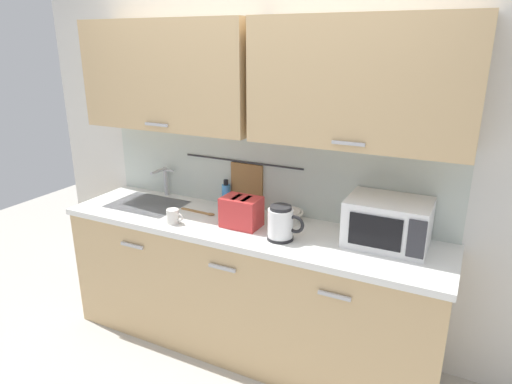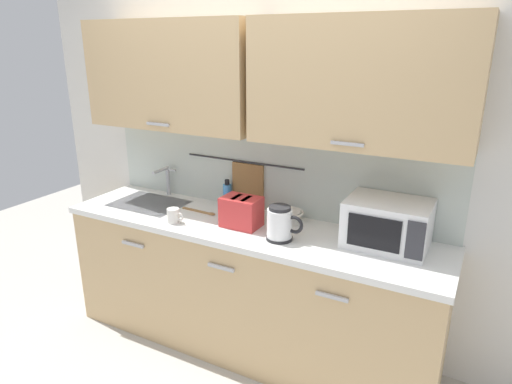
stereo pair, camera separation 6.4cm
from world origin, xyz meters
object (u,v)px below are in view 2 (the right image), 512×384
electric_kettle (280,224)px  dish_soap_bottle (227,195)px  mug_near_sink (174,216)px  microwave (387,223)px  mixing_bowl (287,216)px  wooden_spoon (203,212)px  toaster (241,212)px

electric_kettle → dish_soap_bottle: bearing=149.1°
mug_near_sink → microwave: bearing=13.0°
electric_kettle → mixing_bowl: bearing=105.5°
dish_soap_bottle → mixing_bowl: size_ratio=0.92×
electric_kettle → dish_soap_bottle: 0.67m
electric_kettle → mug_near_sink: bearing=-173.3°
electric_kettle → wooden_spoon: (-0.65, 0.15, -0.10)m
toaster → mixing_bowl: bearing=39.7°
dish_soap_bottle → wooden_spoon: (-0.08, -0.20, -0.08)m
electric_kettle → mixing_bowl: size_ratio=1.06×
mixing_bowl → wooden_spoon: (-0.58, -0.12, -0.04)m
mug_near_sink → toaster: 0.44m
microwave → mixing_bowl: bearing=175.3°
toaster → wooden_spoon: toaster is taller
mixing_bowl → toaster: 0.30m
mixing_bowl → wooden_spoon: mixing_bowl is taller
toaster → dish_soap_bottle: bearing=134.9°
toaster → mug_near_sink: bearing=-159.0°
mug_near_sink → wooden_spoon: bearing=74.5°
microwave → wooden_spoon: (-1.22, -0.06, -0.13)m
wooden_spoon → electric_kettle: bearing=-12.8°
mug_near_sink → mixing_bowl: 0.73m
mug_near_sink → mixing_bowl: (0.64, 0.35, -0.00)m
dish_soap_bottle → toaster: (0.27, -0.27, 0.01)m
dish_soap_bottle → mixing_bowl: dish_soap_bottle is taller
mug_near_sink → wooden_spoon: 0.24m
microwave → mug_near_sink: microwave is taller
mug_near_sink → wooden_spoon: mug_near_sink is taller
mixing_bowl → electric_kettle: bearing=-74.5°
microwave → electric_kettle: 0.61m
electric_kettle → wooden_spoon: bearing=167.2°
electric_kettle → dish_soap_bottle: size_ratio=1.16×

